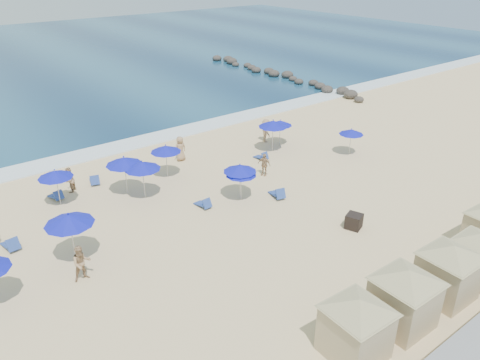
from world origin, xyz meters
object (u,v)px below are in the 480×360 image
at_px(umbrella_8, 273,124).
at_px(umbrella_7, 241,172).
at_px(rock_jetty, 279,75).
at_px(umbrella_1, 55,174).
at_px(umbrella_6, 166,149).
at_px(umbrella_2, 69,219).
at_px(beachgoer_4, 180,149).
at_px(cabana_1, 405,291).
at_px(umbrella_3, 124,161).
at_px(beachgoer_1, 69,180).
at_px(cabana_2, 450,265).
at_px(umbrella_10, 351,132).
at_px(cabana_0, 357,320).
at_px(beachgoer_2, 264,164).
at_px(beachgoer_3, 266,131).
at_px(trash_bin, 354,221).
at_px(umbrella_5, 240,168).
at_px(umbrella_4, 142,165).
at_px(umbrella_9, 280,123).
at_px(beachgoer_5, 82,263).
at_px(cabana_3, 479,250).

bearing_deg(umbrella_8, umbrella_7, -144.73).
xyz_separation_m(rock_jetty, umbrella_1, (-32.09, -15.90, 1.68)).
distance_m(umbrella_1, umbrella_6, 7.15).
xyz_separation_m(umbrella_2, beachgoer_4, (10.63, 7.53, -1.43)).
distance_m(cabana_1, umbrella_3, 17.95).
height_order(umbrella_1, umbrella_3, umbrella_3).
bearing_deg(beachgoer_1, cabana_2, 69.86).
bearing_deg(umbrella_7, umbrella_10, 3.71).
height_order(cabana_0, beachgoer_2, cabana_0).
relative_size(umbrella_3, beachgoer_3, 1.37).
relative_size(rock_jetty, umbrella_2, 9.83).
xyz_separation_m(umbrella_2, beachgoer_3, (18.03, 6.58, -1.40)).
relative_size(umbrella_3, beachgoer_4, 1.41).
height_order(umbrella_2, umbrella_7, umbrella_2).
distance_m(trash_bin, umbrella_10, 10.83).
distance_m(umbrella_3, umbrella_5, 7.15).
relative_size(umbrella_4, umbrella_7, 1.17).
relative_size(cabana_2, umbrella_9, 2.21).
bearing_deg(umbrella_1, trash_bin, -46.58).
xyz_separation_m(umbrella_8, beachgoer_5, (-17.41, -6.50, -1.29)).
height_order(umbrella_3, beachgoer_5, umbrella_3).
xyz_separation_m(umbrella_4, beachgoer_5, (-6.05, -5.58, -1.29)).
bearing_deg(umbrella_5, beachgoer_5, -169.82).
bearing_deg(beachgoer_5, cabana_2, -37.15).
height_order(rock_jetty, cabana_3, cabana_3).
relative_size(umbrella_9, beachgoer_1, 1.27).
relative_size(umbrella_3, umbrella_7, 1.21).
height_order(rock_jetty, umbrella_6, umbrella_6).
bearing_deg(umbrella_2, umbrella_10, 1.88).
xyz_separation_m(cabana_2, cabana_3, (2.38, -0.10, -0.16)).
bearing_deg(umbrella_10, cabana_0, -139.24).
distance_m(cabana_3, umbrella_9, 18.60).
distance_m(umbrella_1, beachgoer_3, 16.73).
xyz_separation_m(trash_bin, umbrella_1, (-11.96, 12.64, 1.63)).
distance_m(trash_bin, umbrella_9, 12.98).
bearing_deg(cabana_3, umbrella_10, 62.54).
height_order(trash_bin, beachgoer_3, beachgoer_3).
bearing_deg(cabana_3, trash_bin, 99.38).
distance_m(umbrella_7, beachgoer_5, 10.80).
xyz_separation_m(trash_bin, umbrella_2, (-13.29, 6.43, 1.94)).
bearing_deg(umbrella_2, rock_jetty, 33.48).
bearing_deg(rock_jetty, trash_bin, -125.20).
height_order(trash_bin, beachgoer_5, beachgoer_5).
distance_m(cabana_1, umbrella_6, 18.23).
height_order(umbrella_10, beachgoer_2, umbrella_10).
xyz_separation_m(cabana_1, beachgoer_2, (4.87, 14.35, -0.90)).
relative_size(umbrella_6, umbrella_7, 1.09).
relative_size(cabana_0, umbrella_8, 1.79).
height_order(umbrella_2, beachgoer_5, umbrella_2).
distance_m(cabana_1, umbrella_2, 15.39).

